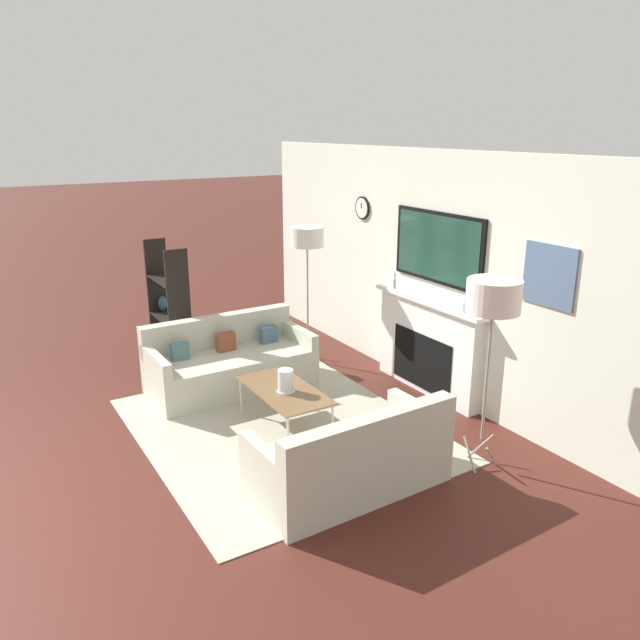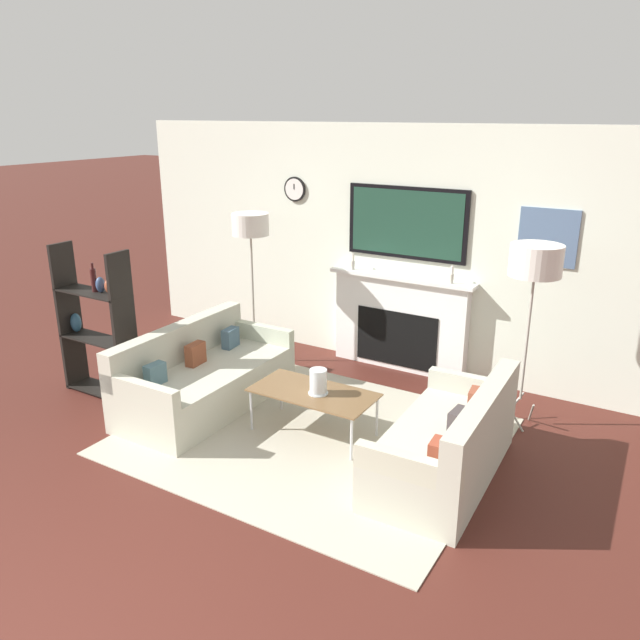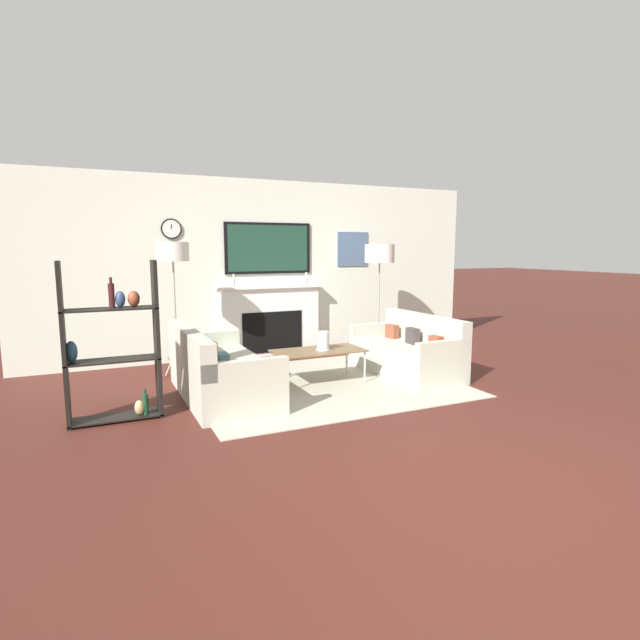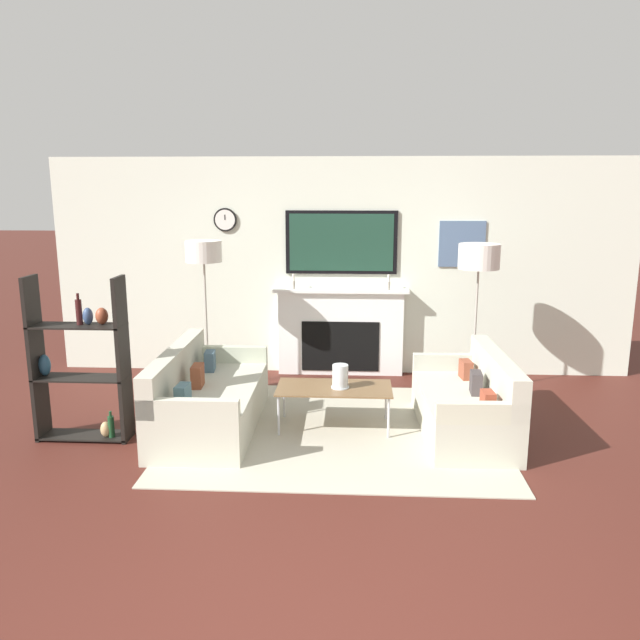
{
  "view_description": "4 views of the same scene",
  "coord_description": "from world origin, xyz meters",
  "px_view_note": "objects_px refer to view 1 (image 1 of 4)",
  "views": [
    {
      "loc": [
        5.06,
        0.52,
        2.93
      ],
      "look_at": [
        -0.34,
        3.78,
        0.96
      ],
      "focal_mm": 35.0,
      "sensor_mm": 36.0,
      "label": 1
    },
    {
      "loc": [
        2.66,
        -1.17,
        2.81
      ],
      "look_at": [
        -0.11,
        3.44,
        1.01
      ],
      "focal_mm": 35.0,
      "sensor_mm": 36.0,
      "label": 2
    },
    {
      "loc": [
        -2.51,
        -2.32,
        1.67
      ],
      "look_at": [
        0.23,
        3.65,
        0.72
      ],
      "focal_mm": 28.0,
      "sensor_mm": 36.0,
      "label": 3
    },
    {
      "loc": [
        0.17,
        -2.65,
        2.36
      ],
      "look_at": [
        -0.19,
        3.74,
        0.97
      ],
      "focal_mm": 35.0,
      "sensor_mm": 36.0,
      "label": 4
    }
  ],
  "objects_px": {
    "couch_left": "(230,364)",
    "hurricane_candle": "(286,382)",
    "coffee_table": "(284,392)",
    "shelf_unit": "(169,308)",
    "couch_right": "(352,460)",
    "floor_lamp_right": "(494,298)",
    "floor_lamp_left": "(307,239)"
  },
  "relations": [
    {
      "from": "couch_right",
      "to": "floor_lamp_left",
      "type": "relative_size",
      "value": 0.95
    },
    {
      "from": "couch_right",
      "to": "floor_lamp_right",
      "type": "distance_m",
      "value": 1.79
    },
    {
      "from": "hurricane_candle",
      "to": "coffee_table",
      "type": "bearing_deg",
      "value": 168.4
    },
    {
      "from": "couch_left",
      "to": "coffee_table",
      "type": "relative_size",
      "value": 1.66
    },
    {
      "from": "hurricane_candle",
      "to": "shelf_unit",
      "type": "bearing_deg",
      "value": -171.18
    },
    {
      "from": "couch_left",
      "to": "couch_right",
      "type": "distance_m",
      "value": 2.55
    },
    {
      "from": "hurricane_candle",
      "to": "floor_lamp_left",
      "type": "distance_m",
      "value": 2.24
    },
    {
      "from": "hurricane_candle",
      "to": "floor_lamp_left",
      "type": "xyz_separation_m",
      "value": [
        -1.59,
        1.17,
        1.07
      ]
    },
    {
      "from": "coffee_table",
      "to": "floor_lamp_right",
      "type": "height_order",
      "value": "floor_lamp_right"
    },
    {
      "from": "couch_left",
      "to": "coffee_table",
      "type": "bearing_deg",
      "value": 2.51
    },
    {
      "from": "couch_left",
      "to": "hurricane_candle",
      "type": "xyz_separation_m",
      "value": [
        1.31,
        0.04,
        0.25
      ]
    },
    {
      "from": "couch_left",
      "to": "hurricane_candle",
      "type": "bearing_deg",
      "value": 1.88
    },
    {
      "from": "couch_left",
      "to": "coffee_table",
      "type": "height_order",
      "value": "couch_left"
    },
    {
      "from": "floor_lamp_right",
      "to": "shelf_unit",
      "type": "distance_m",
      "value": 4.28
    },
    {
      "from": "coffee_table",
      "to": "shelf_unit",
      "type": "distance_m",
      "value": 2.4
    },
    {
      "from": "hurricane_candle",
      "to": "floor_lamp_left",
      "type": "height_order",
      "value": "floor_lamp_left"
    },
    {
      "from": "coffee_table",
      "to": "couch_left",
      "type": "bearing_deg",
      "value": -177.49
    },
    {
      "from": "couch_left",
      "to": "coffee_table",
      "type": "xyz_separation_m",
      "value": [
        1.26,
        0.06,
        0.12
      ]
    },
    {
      "from": "couch_left",
      "to": "floor_lamp_left",
      "type": "height_order",
      "value": "floor_lamp_left"
    },
    {
      "from": "shelf_unit",
      "to": "couch_right",
      "type": "bearing_deg",
      "value": 5.22
    },
    {
      "from": "coffee_table",
      "to": "hurricane_candle",
      "type": "relative_size",
      "value": 4.87
    },
    {
      "from": "couch_left",
      "to": "hurricane_candle",
      "type": "distance_m",
      "value": 1.34
    },
    {
      "from": "couch_left",
      "to": "floor_lamp_left",
      "type": "distance_m",
      "value": 1.81
    },
    {
      "from": "couch_right",
      "to": "hurricane_candle",
      "type": "distance_m",
      "value": 1.26
    },
    {
      "from": "couch_right",
      "to": "floor_lamp_left",
      "type": "height_order",
      "value": "floor_lamp_left"
    },
    {
      "from": "couch_right",
      "to": "hurricane_candle",
      "type": "relative_size",
      "value": 7.18
    },
    {
      "from": "coffee_table",
      "to": "hurricane_candle",
      "type": "bearing_deg",
      "value": -11.6
    },
    {
      "from": "hurricane_candle",
      "to": "floor_lamp_left",
      "type": "relative_size",
      "value": 0.13
    },
    {
      "from": "couch_left",
      "to": "couch_right",
      "type": "relative_size",
      "value": 1.12
    },
    {
      "from": "couch_right",
      "to": "coffee_table",
      "type": "distance_m",
      "value": 1.3
    },
    {
      "from": "shelf_unit",
      "to": "floor_lamp_right",
      "type": "bearing_deg",
      "value": 21.52
    },
    {
      "from": "couch_right",
      "to": "shelf_unit",
      "type": "xyz_separation_m",
      "value": [
        -3.64,
        -0.33,
        0.46
      ]
    }
  ]
}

